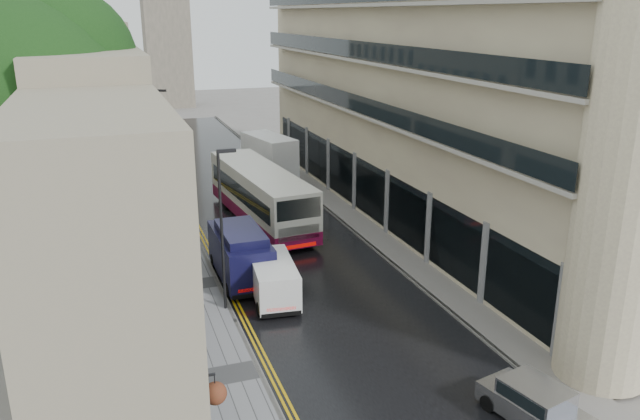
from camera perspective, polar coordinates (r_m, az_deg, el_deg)
road at (r=39.48m, az=-5.07°, el=-1.10°), size 9.00×85.00×0.02m
left_sidewalk at (r=38.54m, az=-13.52°, el=-1.93°), size 2.70×85.00×0.12m
right_sidewalk at (r=41.04m, az=2.25°, el=-0.23°), size 1.80×85.00×0.12m
old_shop_row at (r=39.35m, az=-19.79°, el=6.89°), size 4.50×56.00×12.00m
modern_block at (r=40.22m, az=9.76°, el=9.32°), size 8.00×40.00×14.00m
tree_near at (r=29.54m, az=-25.74°, el=4.79°), size 10.56×10.56×13.89m
tree_far at (r=42.39m, az=-23.59°, el=7.48°), size 9.24×9.24×12.46m
cream_bus at (r=35.53m, az=-5.56°, el=-0.35°), size 3.95×12.65×3.39m
white_lorry at (r=45.97m, az=-5.20°, el=4.10°), size 3.67×7.65×3.86m
white_van at (r=27.19m, az=-5.57°, el=-7.81°), size 2.28×4.44×1.93m
navy_van at (r=28.94m, az=-8.40°, el=-5.36°), size 2.24×5.50×2.80m
pedestrian at (r=33.52m, az=-12.93°, el=-3.03°), size 0.78×0.62×1.88m
lamp_post_near at (r=26.88m, az=-8.97°, el=-2.03°), size 0.80×0.18×7.12m
lamp_post_far at (r=46.68m, az=-14.48°, el=6.12°), size 0.83×0.49×7.31m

